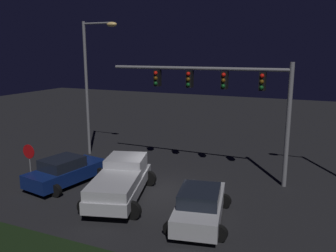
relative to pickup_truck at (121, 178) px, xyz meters
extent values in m
plane|color=black|center=(1.22, 1.43, -1.00)|extent=(80.00, 80.00, 0.00)
cube|color=#B7B7BC|center=(0.05, -0.17, -0.32)|extent=(3.43, 5.74, 0.55)
cube|color=#B7B7BC|center=(-0.28, 0.97, 0.38)|extent=(2.30, 2.34, 0.85)
cube|color=black|center=(-0.28, 0.97, 0.50)|extent=(2.12, 1.95, 0.51)
cube|color=#B7B7BC|center=(0.35, -1.20, 0.18)|extent=(2.69, 3.44, 0.45)
cylinder|color=black|center=(-1.49, 1.41, -0.60)|extent=(0.80, 0.22, 0.80)
cylinder|color=black|center=(0.49, 1.99, -0.60)|extent=(0.80, 0.22, 0.80)
cylinder|color=black|center=(-0.39, -2.32, -0.60)|extent=(0.80, 0.22, 0.80)
cylinder|color=black|center=(1.58, -1.74, -0.60)|extent=(0.80, 0.22, 0.80)
cube|color=#B7B7BC|center=(4.26, -0.72, -0.39)|extent=(2.64, 4.67, 0.70)
cube|color=black|center=(4.31, -0.97, 0.24)|extent=(1.97, 2.28, 0.55)
cylinder|color=black|center=(3.06, 0.56, -0.68)|extent=(0.64, 0.22, 0.64)
cylinder|color=black|center=(4.87, 0.93, -0.68)|extent=(0.64, 0.22, 0.64)
cylinder|color=black|center=(3.66, -2.37, -0.68)|extent=(0.64, 0.22, 0.64)
cylinder|color=black|center=(5.46, -2.00, -0.68)|extent=(0.64, 0.22, 0.64)
cube|color=navy|center=(-3.68, 0.42, -0.39)|extent=(2.51, 4.64, 0.70)
cube|color=black|center=(-3.72, 0.17, 0.24)|extent=(1.91, 2.24, 0.55)
cylinder|color=black|center=(-4.33, 2.05, -0.68)|extent=(0.64, 0.22, 0.64)
cylinder|color=black|center=(-2.52, 1.74, -0.68)|extent=(0.64, 0.22, 0.64)
cylinder|color=black|center=(-4.83, -0.90, -0.68)|extent=(0.64, 0.22, 0.64)
cylinder|color=black|center=(-3.02, -1.21, -0.68)|extent=(0.64, 0.22, 0.64)
cylinder|color=slate|center=(7.09, 4.80, 2.25)|extent=(0.24, 0.24, 6.50)
cylinder|color=slate|center=(1.99, 4.80, 5.10)|extent=(10.20, 0.18, 0.18)
cube|color=black|center=(5.69, 4.80, 4.50)|extent=(0.32, 0.44, 0.95)
sphere|color=red|center=(5.69, 4.57, 4.80)|extent=(0.22, 0.22, 0.22)
sphere|color=#59380A|center=(5.69, 4.57, 4.50)|extent=(0.22, 0.22, 0.22)
sphere|color=#0C4719|center=(5.69, 4.57, 4.20)|extent=(0.22, 0.22, 0.22)
cube|color=black|center=(3.69, 4.80, 4.50)|extent=(0.32, 0.44, 0.95)
sphere|color=red|center=(3.69, 4.57, 4.80)|extent=(0.22, 0.22, 0.22)
sphere|color=#59380A|center=(3.69, 4.57, 4.50)|extent=(0.22, 0.22, 0.22)
sphere|color=#0C4719|center=(3.69, 4.57, 4.20)|extent=(0.22, 0.22, 0.22)
cube|color=black|center=(1.69, 4.80, 4.50)|extent=(0.32, 0.44, 0.95)
sphere|color=red|center=(1.69, 4.57, 4.80)|extent=(0.22, 0.22, 0.22)
sphere|color=#59380A|center=(1.69, 4.57, 4.50)|extent=(0.22, 0.22, 0.22)
sphere|color=#0C4719|center=(1.69, 4.57, 4.20)|extent=(0.22, 0.22, 0.22)
cube|color=black|center=(-0.31, 4.80, 4.50)|extent=(0.32, 0.44, 0.95)
sphere|color=red|center=(-0.31, 4.57, 4.80)|extent=(0.22, 0.22, 0.22)
sphere|color=#59380A|center=(-0.31, 4.57, 4.50)|extent=(0.22, 0.22, 0.22)
sphere|color=#0C4719|center=(-0.31, 4.57, 4.20)|extent=(0.22, 0.22, 0.22)
cylinder|color=slate|center=(-6.05, 5.72, 3.46)|extent=(0.20, 0.20, 8.93)
cylinder|color=slate|center=(-4.97, 5.72, 7.78)|extent=(2.16, 0.12, 0.12)
ellipsoid|color=#F9CC72|center=(-3.89, 5.72, 7.68)|extent=(0.70, 0.44, 0.30)
cylinder|color=slate|center=(-5.35, -0.43, 0.10)|extent=(0.07, 0.07, 2.20)
cylinder|color=#B20C0F|center=(-5.35, -0.46, 0.85)|extent=(0.76, 0.03, 0.76)
camera|label=1|loc=(8.57, -13.85, 6.01)|focal=37.68mm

